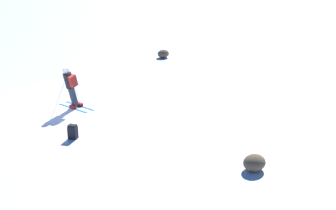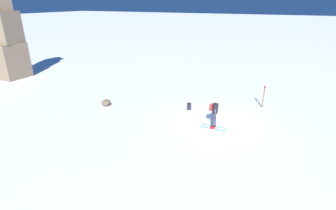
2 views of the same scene
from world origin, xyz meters
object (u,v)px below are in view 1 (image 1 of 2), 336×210
object	(u,v)px
skier	(71,85)
spare_backpack	(73,132)
exposed_boulder_1	(254,163)
exposed_boulder_0	(163,54)

from	to	relation	value
skier	spare_backpack	bearing A→B (deg)	50.71
exposed_boulder_1	spare_backpack	bearing A→B (deg)	-70.99
spare_backpack	exposed_boulder_1	xyz separation A→B (m)	(-2.02, 5.85, -0.01)
skier	exposed_boulder_1	xyz separation A→B (m)	(-0.19, 8.23, -0.74)
skier	spare_backpack	xyz separation A→B (m)	(1.83, 2.37, -0.74)
exposed_boulder_0	exposed_boulder_1	bearing A→B (deg)	52.30
skier	exposed_boulder_0	distance (m)	9.30
spare_backpack	exposed_boulder_0	distance (m)	11.87
spare_backpack	exposed_boulder_0	bearing A→B (deg)	91.91
skier	exposed_boulder_1	world-z (taller)	skier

